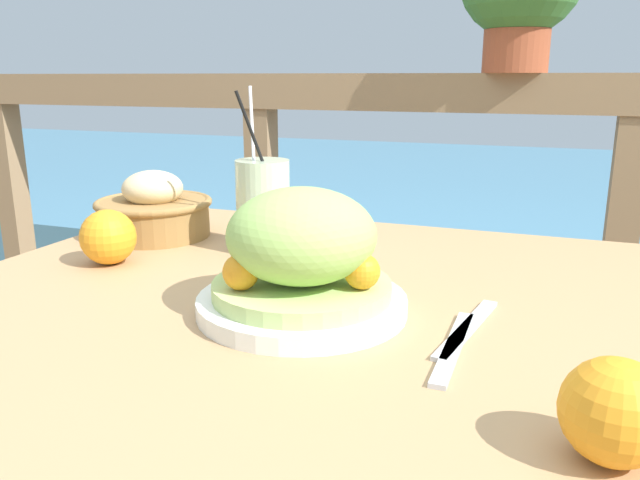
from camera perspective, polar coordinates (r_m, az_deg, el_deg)
patio_table at (r=0.82m, az=-2.85°, el=-12.25°), size 0.91×0.85×0.73m
railing_fence at (r=1.59m, az=9.64°, el=4.64°), size 2.80×0.08×1.00m
sea_backdrop at (r=4.13m, az=16.08°, el=2.85°), size 12.00×4.00×0.37m
salad_plate at (r=0.70m, az=-1.71°, el=-1.84°), size 0.24×0.24×0.14m
drink_glass at (r=0.96m, az=-5.23°, el=3.13°), size 0.08×0.08×0.25m
bread_basket at (r=1.08m, az=-14.93°, el=2.64°), size 0.19×0.19×0.11m
fork at (r=0.69m, az=13.32°, el=-7.87°), size 0.05×0.18×0.00m
knife at (r=0.64m, az=12.10°, el=-9.50°), size 0.02×0.18×0.00m
orange_near_basket at (r=0.49m, az=25.38°, el=-13.99°), size 0.08×0.08×0.08m
orange_near_glass at (r=0.94m, az=-18.81°, el=0.26°), size 0.08×0.08×0.08m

